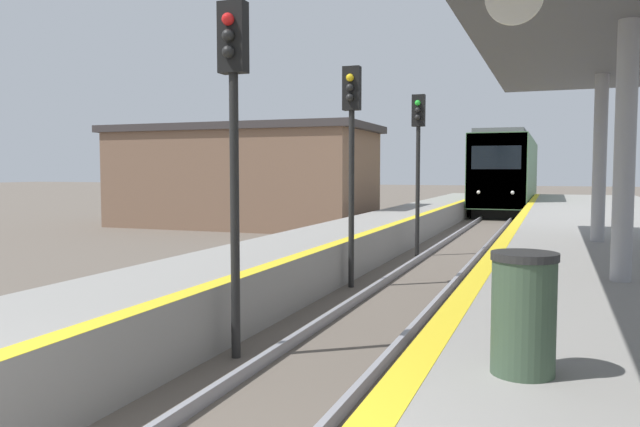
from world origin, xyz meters
The scene contains 7 objects.
train centered at (0.00, 37.12, 2.31)m, with size 2.89×17.08×4.54m.
signal_near centered at (-1.22, 4.71, 3.22)m, with size 0.36×0.31×4.61m.
signal_mid centered at (-1.31, 9.98, 3.22)m, with size 0.36×0.31×4.61m.
signal_far centered at (-1.00, 15.24, 3.22)m, with size 0.36×0.31×4.61m.
station_canopy centered at (3.56, 7.10, 4.50)m, with size 4.36×15.45×3.79m.
trash_bin centered at (2.47, 2.45, 1.39)m, with size 0.50×0.50×0.93m.
station_building centered at (-10.16, 22.01, 2.21)m, with size 11.55×5.57×4.38m.
Camera 1 is at (2.67, -2.45, 2.47)m, focal length 35.00 mm.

